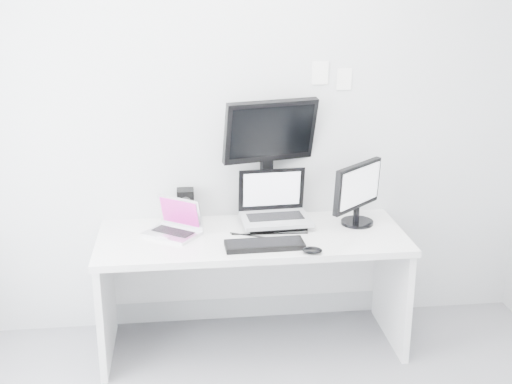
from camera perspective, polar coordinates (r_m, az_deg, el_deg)
back_wall at (r=4.04m, az=-0.89°, el=6.34°), size 3.60×0.00×3.60m
desk at (r=4.04m, az=-0.32°, el=-8.52°), size 1.80×0.70×0.73m
macbook at (r=3.87m, az=-7.32°, el=-2.17°), size 0.38×0.36×0.23m
speaker at (r=4.09m, az=-6.06°, el=-1.16°), size 0.11×0.11×0.21m
dell_laptop at (r=3.96m, az=1.72°, el=-0.67°), size 0.43×0.34×0.34m
rear_monitor at (r=4.04m, az=1.10°, el=2.94°), size 0.60×0.34×0.78m
samsung_monitor at (r=4.04m, az=8.81°, el=-0.10°), size 0.45×0.43×0.40m
keyboard at (r=3.71m, az=0.74°, el=-4.56°), size 0.45×0.17×0.03m
mouse at (r=3.64m, az=4.85°, el=-5.01°), size 0.13×0.10×0.04m
wall_note_0 at (r=4.06m, az=5.54°, el=10.17°), size 0.10×0.00×0.14m
wall_note_1 at (r=4.10m, az=7.60°, el=9.61°), size 0.09×0.00×0.13m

